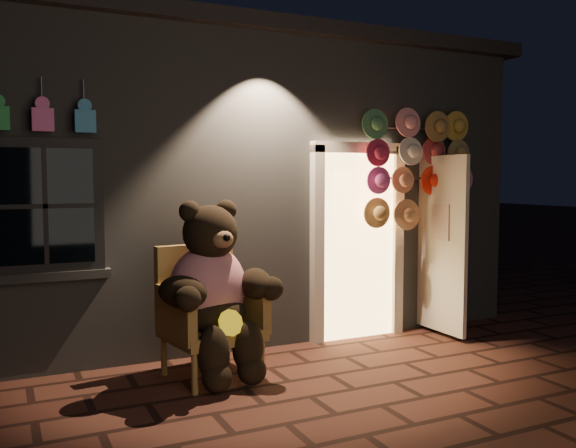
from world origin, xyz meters
TOP-DOWN VIEW (x-y plane):
  - ground at (0.00, 0.00)m, footprint 60.00×60.00m
  - shop_building at (0.00, 3.99)m, footprint 7.30×5.95m
  - wicker_armchair at (-0.59, 0.91)m, footprint 0.92×0.85m
  - teddy_bear at (-0.57, 0.76)m, footprint 1.14×0.96m
  - hat_rack at (2.03, 1.28)m, footprint 1.45×0.22m

SIDE VIEW (x-z plane):
  - ground at x=0.00m, z-range 0.00..0.00m
  - wicker_armchair at x=-0.59m, z-range 0.00..1.18m
  - teddy_bear at x=-0.57m, z-range 0.01..1.60m
  - shop_building at x=0.00m, z-range -0.02..3.49m
  - hat_rack at x=2.03m, z-range 0.68..3.25m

